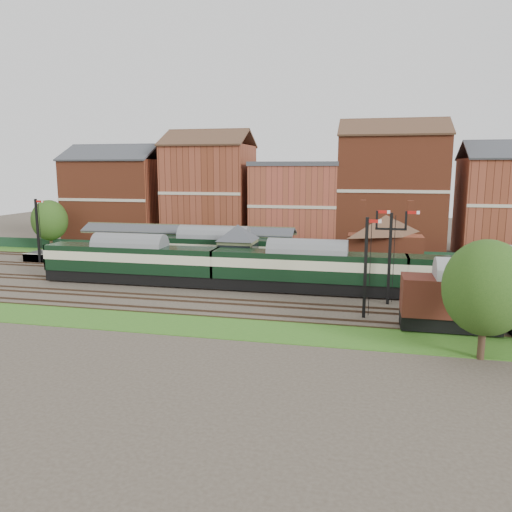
% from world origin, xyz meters
% --- Properties ---
extents(ground, '(160.00, 160.00, 0.00)m').
position_xyz_m(ground, '(0.00, 0.00, 0.00)').
color(ground, '#473D33').
rests_on(ground, ground).
extents(grass_back, '(90.00, 4.50, 0.06)m').
position_xyz_m(grass_back, '(0.00, 16.00, 0.03)').
color(grass_back, '#2D6619').
rests_on(grass_back, ground).
extents(grass_front, '(90.00, 5.00, 0.06)m').
position_xyz_m(grass_front, '(0.00, -12.00, 0.03)').
color(grass_front, '#2D6619').
rests_on(grass_front, ground).
extents(fence, '(90.00, 0.12, 1.50)m').
position_xyz_m(fence, '(0.00, 18.00, 0.75)').
color(fence, '#193823').
rests_on(fence, ground).
extents(platform, '(55.00, 3.40, 1.00)m').
position_xyz_m(platform, '(-5.00, 9.75, 0.50)').
color(platform, '#2D2D2D').
rests_on(platform, ground).
extents(signal_box, '(5.40, 5.40, 6.00)m').
position_xyz_m(signal_box, '(-3.00, 3.25, 3.19)').
color(signal_box, '#576B4C').
rests_on(signal_box, ground).
extents(brick_hut, '(3.20, 2.64, 2.94)m').
position_xyz_m(brick_hut, '(5.00, 3.25, 1.20)').
color(brick_hut, brown).
rests_on(brick_hut, ground).
extents(station_building, '(8.10, 8.10, 5.90)m').
position_xyz_m(station_building, '(12.00, 9.75, 3.96)').
color(station_building, brown).
rests_on(station_building, platform).
extents(canopy, '(26.00, 3.89, 4.08)m').
position_xyz_m(canopy, '(-11.00, 9.75, 4.58)').
color(canopy, '#4D5434').
rests_on(canopy, platform).
extents(semaphore_bracket, '(3.60, 0.25, 8.18)m').
position_xyz_m(semaphore_bracket, '(12.04, -2.50, 4.63)').
color(semaphore_bracket, black).
rests_on(semaphore_bracket, ground).
extents(semaphore_platform_end, '(1.23, 0.25, 8.00)m').
position_xyz_m(semaphore_platform_end, '(-29.98, 8.00, 4.16)').
color(semaphore_platform_end, black).
rests_on(semaphore_platform_end, ground).
extents(semaphore_siding, '(1.23, 0.25, 8.00)m').
position_xyz_m(semaphore_siding, '(10.02, -7.00, 4.16)').
color(semaphore_siding, black).
rests_on(semaphore_siding, ground).
extents(town_backdrop, '(69.00, 10.00, 16.00)m').
position_xyz_m(town_backdrop, '(-0.18, 25.00, 7.00)').
color(town_backdrop, brown).
rests_on(town_backdrop, ground).
extents(dmu_train, '(54.48, 2.86, 4.19)m').
position_xyz_m(dmu_train, '(4.61, 0.00, 2.45)').
color(dmu_train, black).
rests_on(dmu_train, ground).
extents(platform_railcar, '(19.05, 3.00, 4.39)m').
position_xyz_m(platform_railcar, '(-6.60, 6.50, 2.56)').
color(platform_railcar, black).
rests_on(platform_railcar, ground).
extents(goods_van_a, '(6.89, 2.99, 4.18)m').
position_xyz_m(goods_van_a, '(16.10, -9.00, 2.36)').
color(goods_van_a, black).
rests_on(goods_van_a, ground).
extents(tree_far, '(5.16, 5.16, 7.52)m').
position_xyz_m(tree_far, '(17.19, -14.42, 4.55)').
color(tree_far, '#382619').
rests_on(tree_far, ground).
extents(tree_back, '(5.00, 5.00, 7.31)m').
position_xyz_m(tree_back, '(-34.00, 16.19, 4.42)').
color(tree_back, '#382619').
rests_on(tree_back, ground).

